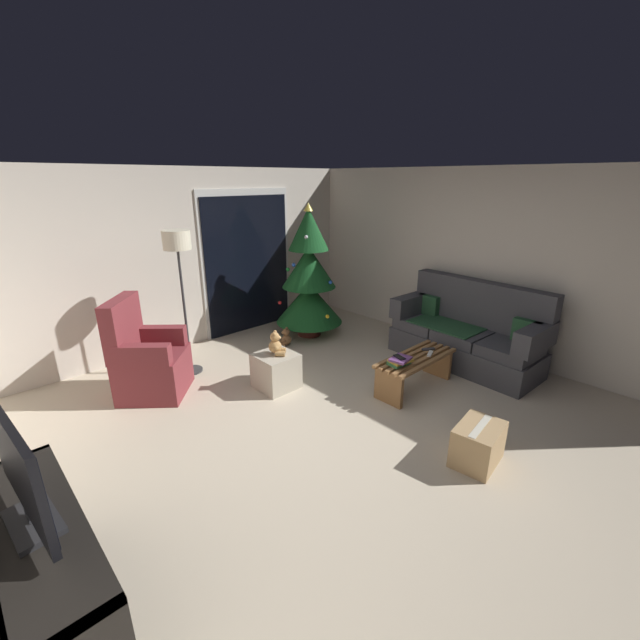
# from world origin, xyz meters

# --- Properties ---
(ground_plane) EXTENTS (7.00, 7.00, 0.00)m
(ground_plane) POSITION_xyz_m (0.00, 0.00, 0.00)
(ground_plane) COLOR beige
(wall_back) EXTENTS (5.72, 0.12, 2.50)m
(wall_back) POSITION_xyz_m (0.00, 3.06, 1.25)
(wall_back) COLOR beige
(wall_back) RESTS_ON ground
(wall_right) EXTENTS (0.12, 6.00, 2.50)m
(wall_right) POSITION_xyz_m (2.86, 0.00, 1.25)
(wall_right) COLOR beige
(wall_right) RESTS_ON ground
(patio_door_frame) EXTENTS (1.60, 0.02, 2.20)m
(patio_door_frame) POSITION_xyz_m (0.99, 2.99, 1.10)
(patio_door_frame) COLOR silver
(patio_door_frame) RESTS_ON ground
(patio_door_glass) EXTENTS (1.50, 0.02, 2.10)m
(patio_door_glass) POSITION_xyz_m (0.99, 2.97, 1.05)
(patio_door_glass) COLOR black
(patio_door_glass) RESTS_ON ground
(couch) EXTENTS (0.87, 1.98, 1.08)m
(couch) POSITION_xyz_m (2.32, -0.10, 0.40)
(couch) COLOR #3D3D42
(couch) RESTS_ON ground
(coffee_table) EXTENTS (1.10, 0.40, 0.41)m
(coffee_table) POSITION_xyz_m (1.20, -0.06, 0.27)
(coffee_table) COLOR olive
(coffee_table) RESTS_ON ground
(remote_graphite) EXTENTS (0.16, 0.12, 0.02)m
(remote_graphite) POSITION_xyz_m (1.47, -0.05, 0.42)
(remote_graphite) COLOR #333338
(remote_graphite) RESTS_ON coffee_table
(remote_white) EXTENTS (0.16, 0.10, 0.02)m
(remote_white) POSITION_xyz_m (1.37, -0.14, 0.42)
(remote_white) COLOR silver
(remote_white) RESTS_ON coffee_table
(book_stack) EXTENTS (0.28, 0.21, 0.09)m
(book_stack) POSITION_xyz_m (0.89, -0.06, 0.45)
(book_stack) COLOR #337042
(book_stack) RESTS_ON coffee_table
(cell_phone) EXTENTS (0.11, 0.16, 0.01)m
(cell_phone) POSITION_xyz_m (0.88, -0.06, 0.50)
(cell_phone) COLOR black
(cell_phone) RESTS_ON book_stack
(christmas_tree) EXTENTS (1.03, 1.03, 2.02)m
(christmas_tree) POSITION_xyz_m (1.48, 2.09, 0.89)
(christmas_tree) COLOR #4C1E19
(christmas_tree) RESTS_ON ground
(armchair) EXTENTS (0.97, 0.97, 1.13)m
(armchair) POSITION_xyz_m (-1.09, 1.95, 0.40)
(armchair) COLOR maroon
(armchair) RESTS_ON ground
(floor_lamp) EXTENTS (0.32, 0.32, 1.78)m
(floor_lamp) POSITION_xyz_m (-0.50, 2.15, 1.51)
(floor_lamp) COLOR #2D2D30
(floor_lamp) RESTS_ON ground
(media_shelf) EXTENTS (0.40, 1.40, 0.73)m
(media_shelf) POSITION_xyz_m (-2.53, -0.37, 0.35)
(media_shelf) COLOR black
(media_shelf) RESTS_ON ground
(television) EXTENTS (0.23, 0.84, 0.61)m
(television) POSITION_xyz_m (-2.50, -0.31, 1.04)
(television) COLOR black
(television) RESTS_ON media_shelf
(ottoman) EXTENTS (0.44, 0.44, 0.42)m
(ottoman) POSITION_xyz_m (0.05, 1.08, 0.21)
(ottoman) COLOR #B2A893
(ottoman) RESTS_ON ground
(teddy_bear_honey) EXTENTS (0.21, 0.21, 0.29)m
(teddy_bear_honey) POSITION_xyz_m (0.05, 1.07, 0.54)
(teddy_bear_honey) COLOR tan
(teddy_bear_honey) RESTS_ON ottoman
(teddy_bear_chestnut_by_tree) EXTENTS (0.21, 0.22, 0.29)m
(teddy_bear_chestnut_by_tree) POSITION_xyz_m (0.90, 1.98, 0.12)
(teddy_bear_chestnut_by_tree) COLOR brown
(teddy_bear_chestnut_by_tree) RESTS_ON ground
(cardboard_box_taped_mid_floor) EXTENTS (0.50, 0.39, 0.36)m
(cardboard_box_taped_mid_floor) POSITION_xyz_m (0.49, -1.20, 0.18)
(cardboard_box_taped_mid_floor) COLOR tan
(cardboard_box_taped_mid_floor) RESTS_ON ground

